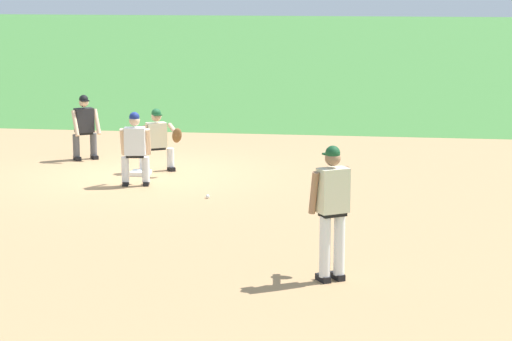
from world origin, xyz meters
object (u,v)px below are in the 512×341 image
first_base_bag (141,173)px  first_baseman (158,138)px  baseball (208,196)px  pitcher (332,204)px  umpire (84,125)px  baserunner (135,146)px

first_base_bag → first_baseman: size_ratio=0.28×
baseball → pitcher: bearing=-151.3°
baseball → umpire: umpire is taller
first_base_bag → baseball: bearing=-137.8°
first_baseman → baserunner: (-1.39, 0.13, 0.06)m
pitcher → umpire: pitcher is taller
pitcher → first_baseman: pitcher is taller
pitcher → umpire: (8.21, 6.02, -0.27)m
baseball → first_baseman: bearing=32.5°
pitcher → first_base_bag: bearing=33.2°
baseball → pitcher: pitcher is taller
first_base_bag → pitcher: 8.04m
baseball → baserunner: bearing=60.2°
first_base_bag → baserunner: baserunner is taller
baserunner → baseball: bearing=-119.8°
first_base_bag → baseball: first_base_bag is taller
first_baseman → baserunner: size_ratio=0.92×
baserunner → first_base_bag: bearing=9.4°
baseball → first_baseman: (2.31, 1.47, 0.69)m
baseball → umpire: size_ratio=0.05×
baseball → first_baseman: first_baseman is taller
first_baseman → first_base_bag: bearing=138.6°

